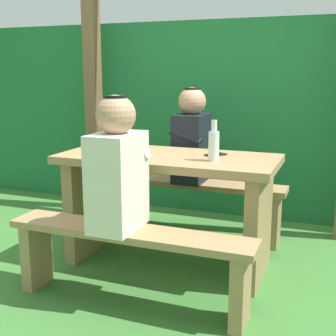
# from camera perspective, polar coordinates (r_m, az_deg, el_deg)

# --- Properties ---
(ground_plane) EXTENTS (12.00, 12.00, 0.00)m
(ground_plane) POSITION_cam_1_polar(r_m,az_deg,el_deg) (3.13, 0.00, -11.91)
(ground_plane) COLOR #3A7231
(hedge_backdrop) EXTENTS (6.40, 0.83, 1.71)m
(hedge_backdrop) POSITION_cam_1_polar(r_m,az_deg,el_deg) (4.41, 7.63, 6.55)
(hedge_backdrop) COLOR #1E6A34
(hedge_backdrop) RESTS_ON ground_plane
(pergola_post_left) EXTENTS (0.12, 0.12, 2.02)m
(pergola_post_left) POSITION_cam_1_polar(r_m,az_deg,el_deg) (4.19, -9.40, 8.32)
(pergola_post_left) COLOR brown
(pergola_post_left) RESTS_ON ground_plane
(picnic_table) EXTENTS (1.40, 0.64, 0.75)m
(picnic_table) POSITION_cam_1_polar(r_m,az_deg,el_deg) (2.96, 0.00, -2.92)
(picnic_table) COLOR #9E7A51
(picnic_table) RESTS_ON ground_plane
(bench_near) EXTENTS (1.40, 0.24, 0.44)m
(bench_near) POSITION_cam_1_polar(r_m,az_deg,el_deg) (2.51, -4.93, -10.38)
(bench_near) COLOR #9E7A51
(bench_near) RESTS_ON ground_plane
(bench_far) EXTENTS (1.40, 0.24, 0.44)m
(bench_far) POSITION_cam_1_polar(r_m,az_deg,el_deg) (3.54, 3.45, -3.61)
(bench_far) COLOR #9E7A51
(bench_far) RESTS_ON ground_plane
(person_white_shirt) EXTENTS (0.25, 0.35, 0.72)m
(person_white_shirt) POSITION_cam_1_polar(r_m,az_deg,el_deg) (2.41, -6.42, -0.05)
(person_white_shirt) COLOR silver
(person_white_shirt) RESTS_ON bench_near
(person_black_coat) EXTENTS (0.25, 0.35, 0.72)m
(person_black_coat) POSITION_cam_1_polar(r_m,az_deg,el_deg) (3.45, 3.00, 3.71)
(person_black_coat) COLOR black
(person_black_coat) RESTS_ON bench_far
(drinking_glass) EXTENTS (0.07, 0.07, 0.09)m
(drinking_glass) POSITION_cam_1_polar(r_m,az_deg,el_deg) (3.13, -4.07, 3.22)
(drinking_glass) COLOR silver
(drinking_glass) RESTS_ON picnic_table
(bottle_left) EXTENTS (0.07, 0.07, 0.25)m
(bottle_left) POSITION_cam_1_polar(r_m,az_deg,el_deg) (2.72, 5.81, 3.01)
(bottle_left) COLOR silver
(bottle_left) RESTS_ON picnic_table
(cell_phone) EXTENTS (0.13, 0.16, 0.01)m
(cell_phone) POSITION_cam_1_polar(r_m,az_deg,el_deg) (2.91, 6.06, 1.69)
(cell_phone) COLOR black
(cell_phone) RESTS_ON picnic_table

